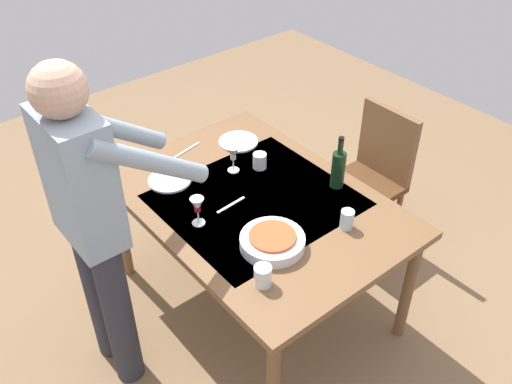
{
  "coord_description": "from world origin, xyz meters",
  "views": [
    {
      "loc": [
        -1.73,
        1.41,
        2.51
      ],
      "look_at": [
        0.0,
        0.0,
        0.8
      ],
      "focal_mm": 39.39,
      "sensor_mm": 36.0,
      "label": 1
    }
  ],
  "objects_px": {
    "water_cup_near_left": "(263,276)",
    "dinner_plate_near": "(238,142)",
    "serving_bowl_pasta": "(272,241)",
    "dining_table": "(256,210)",
    "chair_near": "(373,171)",
    "person_server": "(93,219)",
    "wine_glass_right": "(233,155)",
    "water_cup_near_right": "(347,219)",
    "wine_glass_left": "(197,206)",
    "dinner_plate_far": "(170,180)",
    "wine_bottle": "(338,168)",
    "water_cup_far_left": "(260,161)"
  },
  "relations": [
    {
      "from": "wine_glass_right",
      "to": "water_cup_near_right",
      "type": "distance_m",
      "value": 0.73
    },
    {
      "from": "wine_glass_right",
      "to": "water_cup_far_left",
      "type": "bearing_deg",
      "value": -117.13
    },
    {
      "from": "wine_bottle",
      "to": "wine_glass_right",
      "type": "height_order",
      "value": "wine_bottle"
    },
    {
      "from": "wine_bottle",
      "to": "water_cup_far_left",
      "type": "bearing_deg",
      "value": 28.43
    },
    {
      "from": "dining_table",
      "to": "person_server",
      "type": "relative_size",
      "value": 0.89
    },
    {
      "from": "serving_bowl_pasta",
      "to": "water_cup_far_left",
      "type": "bearing_deg",
      "value": -34.26
    },
    {
      "from": "wine_glass_right",
      "to": "dinner_plate_far",
      "type": "xyz_separation_m",
      "value": [
        0.14,
        0.32,
        -0.1
      ]
    },
    {
      "from": "water_cup_far_left",
      "to": "dinner_plate_near",
      "type": "xyz_separation_m",
      "value": [
        0.27,
        -0.07,
        -0.04
      ]
    },
    {
      "from": "person_server",
      "to": "water_cup_near_left",
      "type": "distance_m",
      "value": 0.77
    },
    {
      "from": "wine_bottle",
      "to": "water_cup_near_right",
      "type": "distance_m",
      "value": 0.34
    },
    {
      "from": "wine_glass_right",
      "to": "wine_bottle",
      "type": "bearing_deg",
      "value": -143.14
    },
    {
      "from": "wine_bottle",
      "to": "dinner_plate_near",
      "type": "xyz_separation_m",
      "value": [
        0.66,
        0.14,
        -0.1
      ]
    },
    {
      "from": "dining_table",
      "to": "chair_near",
      "type": "xyz_separation_m",
      "value": [
        -0.02,
        -0.91,
        -0.15
      ]
    },
    {
      "from": "wine_glass_left",
      "to": "water_cup_near_left",
      "type": "xyz_separation_m",
      "value": [
        -0.5,
        0.01,
        -0.06
      ]
    },
    {
      "from": "wine_glass_left",
      "to": "dinner_plate_near",
      "type": "bearing_deg",
      "value": -52.69
    },
    {
      "from": "person_server",
      "to": "water_cup_near_left",
      "type": "height_order",
      "value": "person_server"
    },
    {
      "from": "water_cup_near_left",
      "to": "water_cup_near_right",
      "type": "distance_m",
      "value": 0.54
    },
    {
      "from": "person_server",
      "to": "dinner_plate_near",
      "type": "xyz_separation_m",
      "value": [
        0.35,
        -1.06,
        -0.21
      ]
    },
    {
      "from": "wine_glass_right",
      "to": "dining_table",
      "type": "bearing_deg",
      "value": 166.28
    },
    {
      "from": "dining_table",
      "to": "water_cup_near_left",
      "type": "distance_m",
      "value": 0.59
    },
    {
      "from": "dining_table",
      "to": "water_cup_near_left",
      "type": "xyz_separation_m",
      "value": [
        -0.47,
        0.34,
        0.12
      ]
    },
    {
      "from": "chair_near",
      "to": "person_server",
      "type": "distance_m",
      "value": 1.77
    },
    {
      "from": "wine_bottle",
      "to": "water_cup_near_right",
      "type": "relative_size",
      "value": 3.02
    },
    {
      "from": "wine_glass_right",
      "to": "dinner_plate_near",
      "type": "distance_m",
      "value": 0.3
    },
    {
      "from": "dining_table",
      "to": "dinner_plate_far",
      "type": "distance_m",
      "value": 0.49
    },
    {
      "from": "water_cup_near_right",
      "to": "wine_glass_right",
      "type": "bearing_deg",
      "value": 10.51
    },
    {
      "from": "water_cup_far_left",
      "to": "dinner_plate_far",
      "type": "xyz_separation_m",
      "value": [
        0.2,
        0.45,
        -0.04
      ]
    },
    {
      "from": "wine_glass_left",
      "to": "dinner_plate_far",
      "type": "height_order",
      "value": "wine_glass_left"
    },
    {
      "from": "chair_near",
      "to": "dinner_plate_near",
      "type": "height_order",
      "value": "chair_near"
    },
    {
      "from": "serving_bowl_pasta",
      "to": "water_cup_near_right",
      "type": "bearing_deg",
      "value": -108.79
    },
    {
      "from": "water_cup_near_left",
      "to": "dinner_plate_near",
      "type": "bearing_deg",
      "value": -32.54
    },
    {
      "from": "chair_near",
      "to": "dinner_plate_near",
      "type": "relative_size",
      "value": 3.96
    },
    {
      "from": "water_cup_near_left",
      "to": "dinner_plate_far",
      "type": "relative_size",
      "value": 0.42
    },
    {
      "from": "serving_bowl_pasta",
      "to": "dinner_plate_far",
      "type": "bearing_deg",
      "value": 7.23
    },
    {
      "from": "wine_bottle",
      "to": "dinner_plate_near",
      "type": "height_order",
      "value": "wine_bottle"
    },
    {
      "from": "person_server",
      "to": "wine_glass_right",
      "type": "distance_m",
      "value": 0.88
    },
    {
      "from": "water_cup_near_right",
      "to": "dinner_plate_near",
      "type": "bearing_deg",
      "value": -3.95
    },
    {
      "from": "serving_bowl_pasta",
      "to": "dinner_plate_near",
      "type": "height_order",
      "value": "serving_bowl_pasta"
    },
    {
      "from": "water_cup_far_left",
      "to": "serving_bowl_pasta",
      "type": "bearing_deg",
      "value": 145.74
    },
    {
      "from": "person_server",
      "to": "wine_bottle",
      "type": "relative_size",
      "value": 5.71
    },
    {
      "from": "water_cup_near_right",
      "to": "water_cup_far_left",
      "type": "xyz_separation_m",
      "value": [
        0.64,
        0.0,
        -0.01
      ]
    },
    {
      "from": "serving_bowl_pasta",
      "to": "dining_table",
      "type": "bearing_deg",
      "value": -26.96
    },
    {
      "from": "dinner_plate_near",
      "to": "wine_glass_right",
      "type": "bearing_deg",
      "value": 136.85
    },
    {
      "from": "wine_glass_right",
      "to": "serving_bowl_pasta",
      "type": "bearing_deg",
      "value": 158.95
    },
    {
      "from": "water_cup_far_left",
      "to": "dinner_plate_far",
      "type": "height_order",
      "value": "water_cup_far_left"
    },
    {
      "from": "chair_near",
      "to": "person_server",
      "type": "relative_size",
      "value": 0.54
    },
    {
      "from": "person_server",
      "to": "water_cup_near_right",
      "type": "relative_size",
      "value": 17.24
    },
    {
      "from": "water_cup_near_left",
      "to": "dinner_plate_near",
      "type": "distance_m",
      "value": 1.13
    },
    {
      "from": "water_cup_near_left",
      "to": "water_cup_far_left",
      "type": "bearing_deg",
      "value": -38.65
    },
    {
      "from": "chair_near",
      "to": "water_cup_far_left",
      "type": "distance_m",
      "value": 0.8
    }
  ]
}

